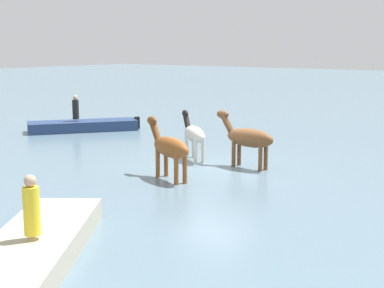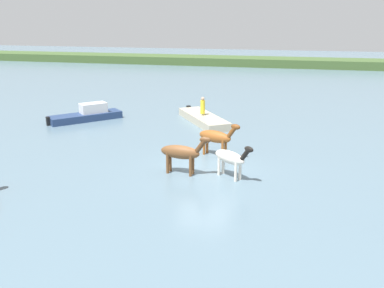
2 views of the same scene
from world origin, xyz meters
name	(u,v)px [view 1 (image 1 of 2)]	position (x,y,z in m)	size (l,w,h in m)	color
ground_plane	(215,168)	(0.00, 0.00, 0.00)	(159.24, 159.24, 0.00)	slate
horse_dun_straggler	(248,138)	(-0.90, -0.68, 1.06)	(2.50, 0.79, 1.93)	brown
horse_mid_herd	(194,134)	(1.42, -0.66, 0.98)	(2.06, 1.60, 1.77)	silver
horse_dark_mare	(169,147)	(0.18, 2.33, 1.06)	(2.43, 1.24, 1.92)	brown
boat_skiff_near	(83,127)	(10.14, -3.18, 0.18)	(4.34, 5.19, 0.76)	navy
boat_motor_center	(32,255)	(-2.05, 9.43, 0.19)	(4.67, 5.74, 0.78)	#B7AD93
person_helmsman_aft	(76,108)	(10.39, -2.93, 1.16)	(0.32, 0.32, 1.19)	black
person_spotter_bow	(31,207)	(-2.11, 9.42, 1.17)	(0.32, 0.32, 1.19)	yellow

